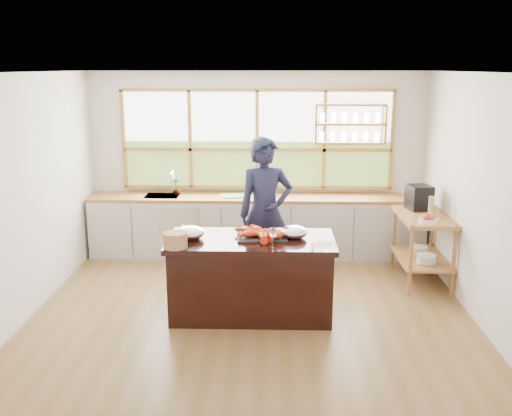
{
  "coord_description": "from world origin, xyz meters",
  "views": [
    {
      "loc": [
        0.23,
        -6.25,
        2.75
      ],
      "look_at": [
        0.04,
        0.15,
        1.16
      ],
      "focal_mm": 40.0,
      "sensor_mm": 36.0,
      "label": 1
    }
  ],
  "objects_px": {
    "espresso_machine": "(419,197)",
    "cook": "(265,213)",
    "wicker_basket": "(175,240)",
    "island": "(251,276)"
  },
  "relations": [
    {
      "from": "espresso_machine",
      "to": "cook",
      "type": "bearing_deg",
      "value": -178.48
    },
    {
      "from": "cook",
      "to": "wicker_basket",
      "type": "xyz_separation_m",
      "value": [
        -0.93,
        -1.26,
        0.02
      ]
    },
    {
      "from": "cook",
      "to": "espresso_machine",
      "type": "height_order",
      "value": "cook"
    },
    {
      "from": "cook",
      "to": "espresso_machine",
      "type": "bearing_deg",
      "value": -1.22
    },
    {
      "from": "espresso_machine",
      "to": "wicker_basket",
      "type": "relative_size",
      "value": 1.28
    },
    {
      "from": "wicker_basket",
      "to": "espresso_machine",
      "type": "bearing_deg",
      "value": 30.43
    },
    {
      "from": "wicker_basket",
      "to": "island",
      "type": "bearing_deg",
      "value": 23.46
    },
    {
      "from": "cook",
      "to": "wicker_basket",
      "type": "bearing_deg",
      "value": -141.02
    },
    {
      "from": "espresso_machine",
      "to": "island",
      "type": "bearing_deg",
      "value": -159.1
    },
    {
      "from": "island",
      "to": "cook",
      "type": "bearing_deg",
      "value": 80.91
    }
  ]
}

